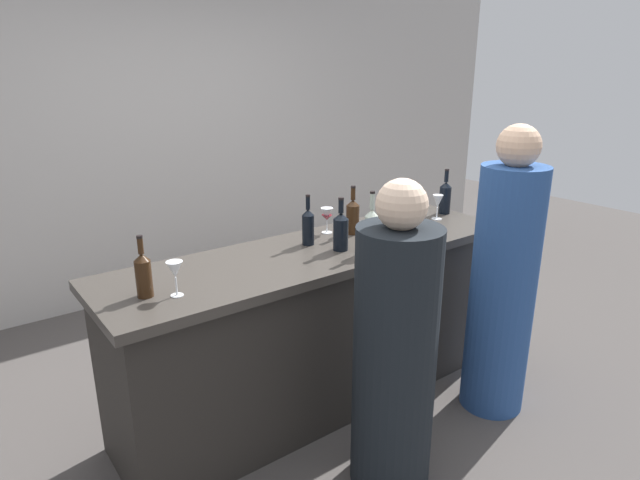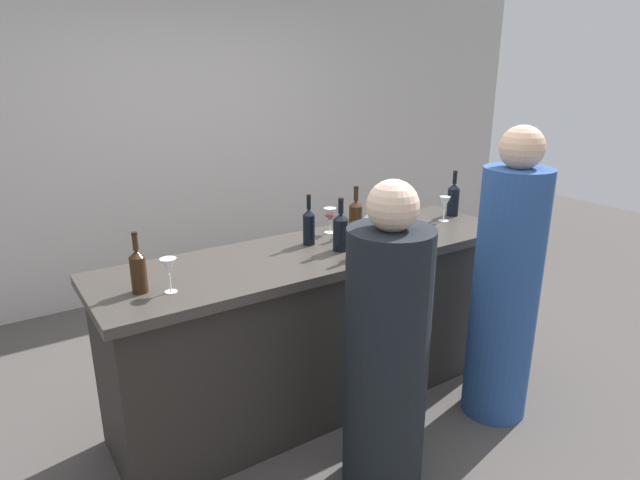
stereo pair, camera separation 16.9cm
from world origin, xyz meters
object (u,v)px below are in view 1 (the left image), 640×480
(wine_glass_near_left, at_px, (175,270))
(wine_bottle_center_near_black, at_px, (341,230))
(wine_bottle_second_left_near_black, at_px, (308,226))
(water_pitcher, at_px, (393,209))
(wine_glass_near_right, at_px, (327,215))
(person_center_guest, at_px, (503,285))
(wine_bottle_far_right_near_black, at_px, (445,197))
(wine_glass_near_center, at_px, (438,202))
(wine_bottle_rightmost_amber_brown, at_px, (353,216))
(wine_bottle_leftmost_amber_brown, at_px, (143,274))
(person_left_guest, at_px, (395,353))
(wine_bottle_second_right_clear_pale, at_px, (371,230))

(wine_glass_near_left, bearing_deg, wine_bottle_center_near_black, 2.87)
(wine_bottle_second_left_near_black, distance_m, wine_bottle_center_near_black, 0.20)
(wine_glass_near_left, xyz_separation_m, water_pitcher, (1.56, 0.25, -0.03))
(wine_glass_near_right, relative_size, water_pitcher, 0.84)
(wine_bottle_center_near_black, height_order, person_center_guest, person_center_guest)
(wine_bottle_second_left_near_black, relative_size, water_pitcher, 1.55)
(wine_bottle_center_near_black, bearing_deg, wine_glass_near_right, 65.81)
(water_pitcher, height_order, person_center_guest, person_center_guest)
(wine_bottle_far_right_near_black, distance_m, wine_glass_near_center, 0.17)
(wine_bottle_rightmost_amber_brown, xyz_separation_m, wine_glass_near_center, (0.65, -0.09, 0.00))
(wine_bottle_second_left_near_black, bearing_deg, person_center_guest, -43.63)
(wine_bottle_center_near_black, distance_m, wine_bottle_far_right_near_black, 1.06)
(wine_bottle_leftmost_amber_brown, bearing_deg, water_pitcher, 6.02)
(wine_bottle_second_left_near_black, relative_size, wine_glass_near_right, 1.86)
(wine_bottle_second_left_near_black, height_order, wine_glass_near_right, wine_bottle_second_left_near_black)
(wine_bottle_far_right_near_black, distance_m, water_pitcher, 0.46)
(wine_glass_near_center, distance_m, wine_glass_near_right, 0.79)
(wine_bottle_center_near_black, bearing_deg, person_left_guest, -107.41)
(wine_glass_near_right, distance_m, person_left_guest, 1.06)
(wine_glass_near_left, height_order, wine_glass_near_center, wine_glass_near_center)
(wine_glass_near_center, height_order, person_left_guest, person_left_guest)
(wine_glass_near_right, height_order, person_center_guest, person_center_guest)
(wine_bottle_center_near_black, relative_size, person_center_guest, 0.18)
(wine_glass_near_right, bearing_deg, wine_bottle_far_right_near_black, -7.71)
(wine_glass_near_left, relative_size, person_center_guest, 0.10)
(wine_bottle_leftmost_amber_brown, relative_size, water_pitcher, 1.51)
(wine_bottle_leftmost_amber_brown, relative_size, wine_bottle_far_right_near_black, 0.92)
(wine_bottle_center_near_black, bearing_deg, wine_bottle_rightmost_amber_brown, 37.64)
(wine_bottle_second_left_near_black, bearing_deg, wine_bottle_second_right_clear_pale, -59.62)
(wine_bottle_center_near_black, height_order, wine_glass_near_left, wine_bottle_center_near_black)
(wine_glass_near_center, bearing_deg, wine_glass_near_left, -175.42)
(wine_glass_near_center, bearing_deg, wine_bottle_rightmost_amber_brown, 172.25)
(wine_bottle_leftmost_amber_brown, bearing_deg, wine_glass_near_left, -34.20)
(wine_glass_near_center, relative_size, water_pitcher, 0.88)
(wine_bottle_rightmost_amber_brown, xyz_separation_m, person_left_guest, (-0.45, -0.83, -0.39))
(person_center_guest, bearing_deg, wine_glass_near_center, -23.20)
(wine_bottle_center_near_black, relative_size, water_pitcher, 1.59)
(wine_bottle_far_right_near_black, relative_size, person_center_guest, 0.19)
(wine_bottle_center_near_black, bearing_deg, wine_glass_near_center, 6.42)
(wine_bottle_center_near_black, height_order, wine_glass_near_center, wine_bottle_center_near_black)
(wine_bottle_second_right_clear_pale, relative_size, wine_glass_near_right, 2.19)
(water_pitcher, bearing_deg, person_center_guest, -82.14)
(wine_bottle_leftmost_amber_brown, distance_m, person_left_guest, 1.17)
(wine_glass_near_right, bearing_deg, water_pitcher, -10.91)
(wine_bottle_second_right_clear_pale, distance_m, person_left_guest, 0.72)
(wine_glass_near_center, bearing_deg, wine_bottle_second_left_near_black, 175.26)
(wine_bottle_second_right_clear_pale, distance_m, wine_bottle_rightmost_amber_brown, 0.36)
(water_pitcher, bearing_deg, wine_glass_near_left, -170.79)
(wine_bottle_leftmost_amber_brown, distance_m, person_center_guest, 1.90)
(wine_bottle_rightmost_amber_brown, relative_size, wine_glass_near_center, 1.80)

